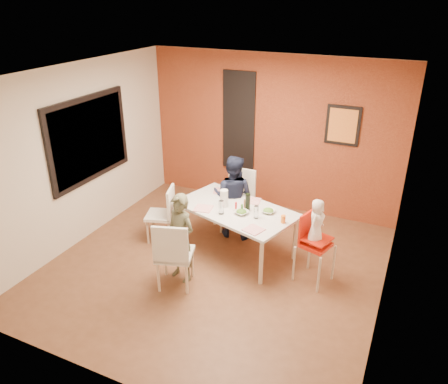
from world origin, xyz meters
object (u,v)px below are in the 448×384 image
at_px(high_chair, 313,241).
at_px(chair_far, 239,197).
at_px(child_far, 233,196).
at_px(chair_left, 165,211).
at_px(chair_near, 173,253).
at_px(toddler, 317,222).
at_px(child_near, 181,238).
at_px(paper_towel_roll, 224,198).
at_px(dining_table, 236,212).
at_px(wine_bottle, 248,202).

bearing_deg(high_chair, chair_far, 75.12).
bearing_deg(child_far, chair_left, 27.92).
xyz_separation_m(chair_near, toddler, (1.59, 0.95, 0.34)).
bearing_deg(chair_far, toddler, -32.05).
xyz_separation_m(chair_far, chair_left, (-0.89, -0.84, -0.07)).
distance_m(child_near, child_far, 1.39).
relative_size(child_far, paper_towel_roll, 5.18).
height_order(chair_left, child_far, child_far).
relative_size(dining_table, toddler, 3.08).
bearing_deg(wine_bottle, child_near, -121.46).
bearing_deg(child_far, chair_far, -95.42).
height_order(dining_table, high_chair, high_chair).
bearing_deg(paper_towel_roll, toddler, -8.65).
height_order(chair_near, high_chair, chair_near).
bearing_deg(wine_bottle, high_chair, -11.96).
height_order(child_far, paper_towel_roll, child_far).
height_order(toddler, paper_towel_roll, toddler).
height_order(toddler, wine_bottle, toddler).
bearing_deg(chair_near, paper_towel_roll, -116.54).
xyz_separation_m(dining_table, child_far, (-0.24, 0.44, 0.02)).
relative_size(chair_far, toddler, 1.60).
height_order(high_chair, paper_towel_roll, same).
relative_size(chair_left, paper_towel_roll, 3.41).
bearing_deg(chair_left, child_far, 104.58).
relative_size(high_chair, child_near, 0.78).
bearing_deg(dining_table, child_far, 118.58).
height_order(dining_table, wine_bottle, wine_bottle).
bearing_deg(child_near, child_far, 98.65).
relative_size(chair_near, high_chair, 1.00).
distance_m(child_far, toddler, 1.63).
relative_size(high_chair, toddler, 1.56).
bearing_deg(child_far, wine_bottle, 128.64).
bearing_deg(dining_table, toddler, -10.59).
height_order(chair_far, toddler, toddler).
bearing_deg(dining_table, chair_left, -172.48).
bearing_deg(dining_table, high_chair, -10.18).
bearing_deg(chair_left, dining_table, 78.74).
height_order(chair_left, toddler, toddler).
bearing_deg(wine_bottle, chair_near, -114.82).
distance_m(child_near, toddler, 1.79).
distance_m(chair_near, child_near, 0.26).
xyz_separation_m(child_near, paper_towel_roll, (0.21, 0.92, 0.23)).
height_order(chair_near, child_far, child_far).
height_order(chair_far, paper_towel_roll, chair_far).
distance_m(dining_table, child_far, 0.50).
bearing_deg(chair_far, child_far, -90.05).
bearing_deg(dining_table, child_near, -112.41).
xyz_separation_m(high_chair, paper_towel_roll, (-1.39, 0.20, 0.26)).
bearing_deg(child_far, toddler, 150.10).
bearing_deg(child_far, chair_near, 80.31).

